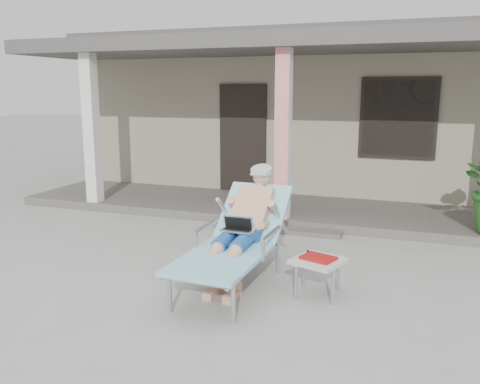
% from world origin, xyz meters
% --- Properties ---
extents(ground, '(60.00, 60.00, 0.00)m').
position_xyz_m(ground, '(0.00, 0.00, 0.00)').
color(ground, '#9E9E99').
rests_on(ground, ground).
extents(house, '(10.40, 5.40, 3.30)m').
position_xyz_m(house, '(0.00, 6.50, 1.67)').
color(house, gray).
rests_on(house, ground).
extents(porch_deck, '(10.00, 2.00, 0.15)m').
position_xyz_m(porch_deck, '(0.00, 3.00, 0.07)').
color(porch_deck, '#605B56').
rests_on(porch_deck, ground).
extents(porch_overhang, '(10.00, 2.30, 2.85)m').
position_xyz_m(porch_overhang, '(0.00, 2.95, 2.79)').
color(porch_overhang, silver).
rests_on(porch_overhang, porch_deck).
extents(porch_step, '(2.00, 0.30, 0.07)m').
position_xyz_m(porch_step, '(0.00, 1.85, 0.04)').
color(porch_step, '#605B56').
rests_on(porch_step, ground).
extents(lounger, '(0.84, 2.09, 1.34)m').
position_xyz_m(lounger, '(0.17, -0.29, 0.83)').
color(lounger, '#B7B7BC').
rests_on(lounger, ground).
extents(side_table, '(0.61, 0.61, 0.43)m').
position_xyz_m(side_table, '(1.08, -0.38, 0.36)').
color(side_table, beige).
rests_on(side_table, ground).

